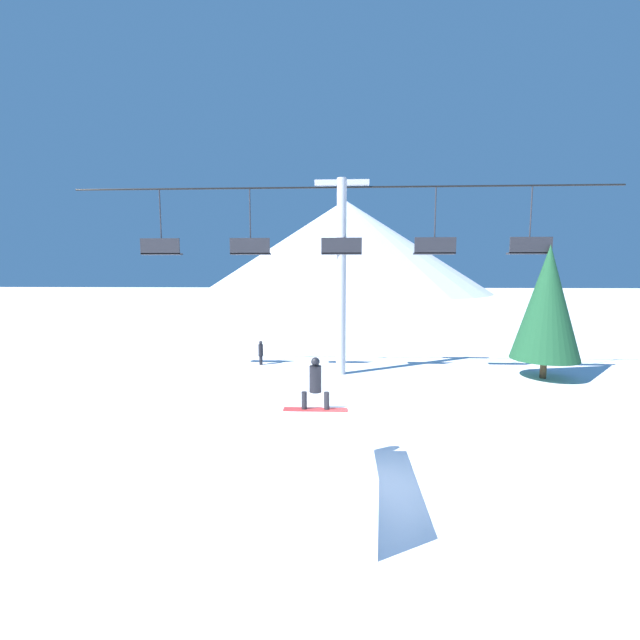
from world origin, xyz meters
name	(u,v)px	position (x,y,z in m)	size (l,w,h in m)	color
ground_plane	(372,482)	(0.00, 0.00, 0.00)	(220.00, 220.00, 0.00)	white
mountain_ridge	(345,246)	(0.00, 87.41, 10.10)	(62.83, 62.83, 20.19)	silver
snow_ramp	(308,467)	(-1.38, -0.83, 0.71)	(2.57, 3.74, 1.42)	white
snowboarder	(315,385)	(-1.32, 0.70, 2.05)	(1.55, 0.29, 1.30)	#B22D2D
chairlift	(341,259)	(-0.72, 10.12, 5.26)	(24.18, 0.44, 8.81)	#B2B2B7
pine_tree_near	(547,303)	(8.27, 9.82, 3.37)	(2.87, 2.87, 5.89)	#4C3823
distant_skier	(261,352)	(-4.78, 11.90, 0.67)	(0.24, 0.24, 1.23)	black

